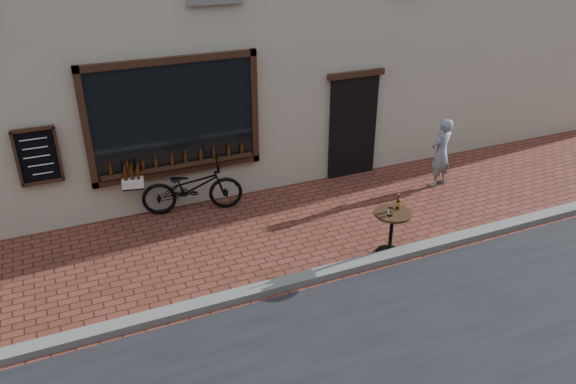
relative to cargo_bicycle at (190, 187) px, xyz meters
name	(u,v)px	position (x,y,z in m)	size (l,w,h in m)	color
ground	(352,277)	(1.77, -3.21, -0.52)	(90.00, 90.00, 0.00)	#59291C
kerb	(346,268)	(1.77, -3.01, -0.46)	(90.00, 0.25, 0.12)	slate
cargo_bicycle	(190,187)	(0.00, 0.00, 0.00)	(2.30, 1.04, 1.08)	black
bistro_table	(392,224)	(2.70, -2.86, 0.06)	(0.63, 0.63, 1.09)	black
pedestrian	(441,153)	(5.12, -0.96, 0.22)	(0.54, 0.35, 1.48)	gray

